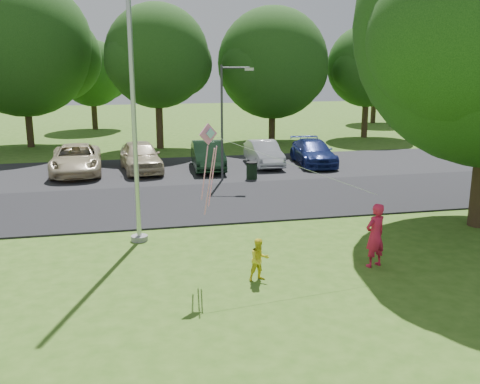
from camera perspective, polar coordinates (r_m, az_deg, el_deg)
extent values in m
plane|color=#366019|center=(12.44, 6.85, -11.34)|extent=(120.00, 120.00, 0.00)
cube|color=black|center=(20.65, -1.32, -0.95)|extent=(60.00, 6.00, 0.06)
cube|color=black|center=(26.90, -3.99, 2.46)|extent=(42.00, 7.00, 0.06)
cylinder|color=#B7BABF|center=(15.62, -11.48, 12.52)|extent=(0.14, 0.14, 10.00)
cylinder|color=gray|center=(16.45, -10.68, -4.86)|extent=(0.50, 0.50, 0.16)
cylinder|color=#3F3F44|center=(23.84, -1.94, 7.23)|extent=(0.10, 0.10, 5.15)
cylinder|color=#3F3F44|center=(23.64, -0.50, 13.12)|extent=(1.18, 0.39, 0.07)
cube|color=silver|center=(23.61, 0.99, 12.97)|extent=(0.42, 0.29, 0.12)
cylinder|color=black|center=(24.37, 1.27, 2.19)|extent=(0.49, 0.49, 0.79)
cylinder|color=black|center=(24.30, 1.27, 3.15)|extent=(0.53, 0.53, 0.04)
sphere|color=#15380F|center=(16.71, 23.19, 14.96)|extent=(5.24, 5.24, 5.24)
sphere|color=#15380F|center=(16.48, 21.36, 15.09)|extent=(4.54, 4.54, 4.54)
cylinder|color=#332316|center=(36.50, -21.59, 6.98)|extent=(0.44, 0.44, 3.19)
sphere|color=#15380F|center=(36.33, -22.23, 14.15)|extent=(8.50, 8.50, 8.50)
sphere|color=#15380F|center=(36.91, -18.92, 13.40)|extent=(5.53, 5.53, 5.53)
cylinder|color=#332316|center=(33.78, -8.59, 7.51)|extent=(0.44, 0.44, 3.43)
sphere|color=#15380F|center=(33.60, -8.83, 14.15)|extent=(6.27, 6.27, 6.27)
sphere|color=#15380F|center=(34.34, -6.46, 13.42)|extent=(4.07, 4.07, 4.07)
sphere|color=#15380F|center=(32.76, -10.97, 13.53)|extent=(3.76, 3.76, 3.76)
cylinder|color=#332316|center=(36.36, 3.43, 7.46)|extent=(0.44, 0.44, 2.66)
sphere|color=#15380F|center=(36.15, 3.52, 13.57)|extent=(7.27, 7.27, 7.27)
sphere|color=#15380F|center=(37.33, 5.67, 12.69)|extent=(4.72, 4.72, 4.72)
sphere|color=#15380F|center=(34.90, 1.57, 12.99)|extent=(4.36, 4.36, 4.36)
cylinder|color=#332316|center=(39.52, 13.19, 7.88)|extent=(0.44, 0.44, 3.02)
sphere|color=#15380F|center=(39.34, 13.47, 12.94)|extent=(5.67, 5.67, 5.67)
sphere|color=#15380F|center=(40.42, 14.75, 12.28)|extent=(3.68, 3.68, 3.68)
sphere|color=#15380F|center=(38.22, 12.34, 12.57)|extent=(3.40, 3.40, 3.40)
cylinder|color=#332316|center=(44.85, -15.28, 8.14)|extent=(0.44, 0.44, 2.60)
sphere|color=#15380F|center=(44.68, -15.53, 12.12)|extent=(5.20, 5.20, 5.20)
sphere|color=#15380F|center=(45.17, -13.95, 11.73)|extent=(3.38, 3.38, 3.38)
sphere|color=#15380F|center=(44.10, -16.92, 11.68)|extent=(3.12, 3.12, 3.12)
cylinder|color=#332316|center=(49.38, 14.05, 8.67)|extent=(0.44, 0.44, 2.60)
sphere|color=#15380F|center=(49.23, 14.27, 12.29)|extent=(5.20, 5.20, 5.20)
sphere|color=#15380F|center=(50.23, 15.19, 11.81)|extent=(3.38, 3.38, 3.38)
sphere|color=#15380F|center=(48.19, 13.47, 12.00)|extent=(3.12, 3.12, 3.12)
imported|color=#C6B793|center=(26.68, -17.09, 3.37)|extent=(2.47, 5.05, 1.38)
imported|color=#C6B793|center=(26.51, -10.56, 3.78)|extent=(2.17, 4.48, 1.47)
imported|color=black|center=(26.64, -3.45, 3.91)|extent=(1.69, 4.22, 1.37)
imported|color=silver|center=(27.56, 2.55, 4.15)|extent=(1.39, 3.86, 1.27)
imported|color=navy|center=(28.07, 7.81, 4.21)|extent=(2.16, 4.51, 1.27)
imported|color=#CC1B40|center=(14.40, 14.22, -4.49)|extent=(0.72, 0.59, 1.71)
imported|color=yellow|center=(13.19, 2.08, -7.23)|extent=(0.58, 0.49, 1.07)
cube|color=pink|center=(12.76, -3.41, 6.18)|extent=(0.47, 0.26, 0.51)
cube|color=#8CC6E5|center=(12.74, -3.17, 6.26)|extent=(0.23, 0.14, 0.25)
cylinder|color=white|center=(13.25, 6.01, 2.81)|extent=(4.32, 0.32, 1.65)
cylinder|color=pink|center=(12.90, -3.79, 2.02)|extent=(0.17, 0.22, 1.37)
cylinder|color=pink|center=(13.00, -2.95, 1.63)|extent=(0.19, 0.36, 1.57)
cylinder|color=pink|center=(12.88, -3.28, 1.03)|extent=(0.21, 0.53, 1.75)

